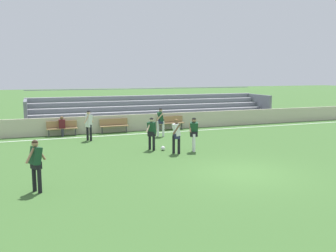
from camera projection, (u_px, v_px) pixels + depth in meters
ground_plane at (244, 173)px, 13.88m from camera, size 160.00×160.00×0.00m
field_line_sideline at (158, 133)px, 23.28m from camera, size 44.00×0.12×0.01m
sideline_wall at (152, 122)px, 24.37m from camera, size 48.00×0.16×1.09m
bleacher_stand at (155, 110)px, 26.92m from camera, size 18.04×3.57×2.62m
bench_far_right at (171, 122)px, 24.52m from camera, size 1.80×0.40×0.90m
bench_centre_sideline at (114, 124)px, 23.18m from camera, size 1.80×0.40×0.90m
bench_far_left at (62, 127)px, 22.08m from camera, size 1.80×0.40×0.90m
spectator_seated at (62, 125)px, 21.95m from camera, size 0.36×0.42×1.21m
player_dark_pressing_high at (194, 131)px, 17.59m from camera, size 0.59×0.46×1.66m
player_dark_overlapping at (152, 131)px, 17.94m from camera, size 0.72×0.47×1.62m
player_dark_wide_right at (161, 120)px, 21.79m from camera, size 0.58×0.48×1.71m
player_dark_challenging at (36, 161)px, 11.52m from camera, size 0.65×0.48×1.70m
player_white_deep_cover at (89, 123)px, 20.38m from camera, size 0.63×0.47×1.71m
player_white_wide_left at (176, 133)px, 17.10m from camera, size 0.50×0.44×1.65m
soccer_ball at (163, 148)px, 17.92m from camera, size 0.22×0.22×0.22m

